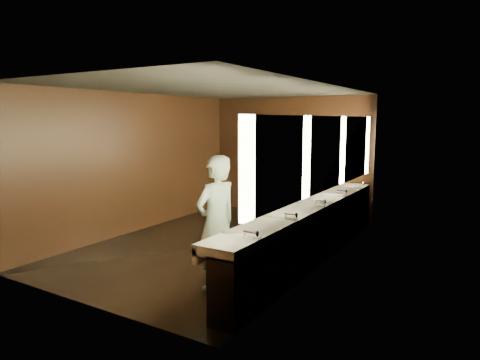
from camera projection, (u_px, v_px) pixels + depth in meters
name	position (u px, v px, depth m)	size (l,w,h in m)	color
floor	(220.00, 244.00, 7.85)	(6.00, 6.00, 0.00)	black
ceiling	(218.00, 89.00, 7.46)	(4.00, 6.00, 0.02)	#2D2D2B
wall_back	(289.00, 156.00, 10.19)	(4.00, 0.02, 2.80)	black
wall_front	(79.00, 193.00, 5.11)	(4.00, 0.02, 2.80)	black
wall_left	(137.00, 163.00, 8.68)	(0.02, 6.00, 2.80)	black
wall_right	(326.00, 176.00, 6.63)	(0.02, 6.00, 2.80)	black
sink_counter	(312.00, 231.00, 6.86)	(0.55, 5.40, 1.01)	black
mirror_band	(325.00, 153.00, 6.59)	(0.06, 5.03, 1.15)	#FFF7BF
person	(216.00, 223.00, 5.66)	(0.66, 0.43, 1.81)	#99DDE4
trash_bin	(260.00, 264.00, 5.87)	(0.39, 0.39, 0.60)	black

